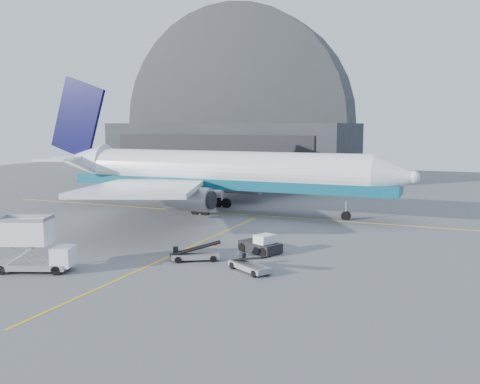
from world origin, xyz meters
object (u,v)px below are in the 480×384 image
at_px(pushback_tug, 261,245).
at_px(belt_loader_b, 249,265).
at_px(catering_truck, 32,246).
at_px(belt_loader_a, 195,255).
at_px(airliner, 211,172).

relative_size(pushback_tug, belt_loader_b, 1.03).
bearing_deg(belt_loader_b, catering_truck, -125.35).
height_order(pushback_tug, belt_loader_b, pushback_tug).
xyz_separation_m(belt_loader_a, belt_loader_b, (5.63, -1.38, -0.00)).
bearing_deg(catering_truck, belt_loader_a, 16.77).
bearing_deg(belt_loader_a, catering_truck, -171.64).
height_order(airliner, catering_truck, airliner).
bearing_deg(belt_loader_a, airliner, 83.34).
distance_m(catering_truck, pushback_tug, 19.72).
distance_m(airliner, catering_truck, 33.13).
bearing_deg(belt_loader_b, pushback_tug, 134.27).
xyz_separation_m(catering_truck, belt_loader_b, (16.07, 6.63, -1.60)).
bearing_deg(pushback_tug, belt_loader_b, -53.56).
xyz_separation_m(airliner, belt_loader_a, (10.33, -24.96, -4.79)).
bearing_deg(pushback_tug, catering_truck, -113.96).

